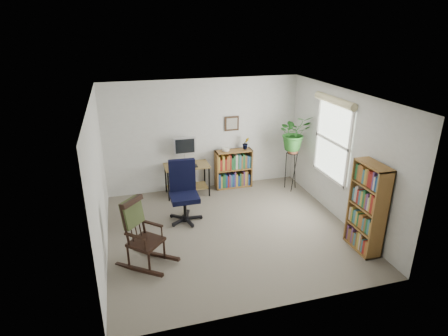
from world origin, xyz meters
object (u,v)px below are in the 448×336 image
object	(u,v)px
office_chair	(184,193)
tall_bookshelf	(367,208)
rocking_chair	(145,233)
desk	(187,180)
low_bookshelf	(233,169)

from	to	relation	value
office_chair	tall_bookshelf	world-z (taller)	tall_bookshelf
rocking_chair	desk	bearing A→B (deg)	18.14
desk	low_bookshelf	bearing A→B (deg)	6.42
rocking_chair	tall_bookshelf	bearing A→B (deg)	-55.83
low_bookshelf	tall_bookshelf	world-z (taller)	tall_bookshelf
desk	office_chair	world-z (taller)	office_chair
desk	tall_bookshelf	xyz separation A→B (m)	(2.37, -2.81, 0.41)
office_chair	low_bookshelf	xyz separation A→B (m)	(1.32, 1.25, -0.15)
rocking_chair	low_bookshelf	bearing A→B (deg)	1.52
office_chair	tall_bookshelf	bearing A→B (deg)	-29.89
desk	low_bookshelf	size ratio (longest dim) A/B	1.09
low_bookshelf	tall_bookshelf	size ratio (longest dim) A/B	0.58
desk	low_bookshelf	distance (m)	1.08
low_bookshelf	tall_bookshelf	bearing A→B (deg)	-66.08
office_chair	low_bookshelf	world-z (taller)	office_chair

